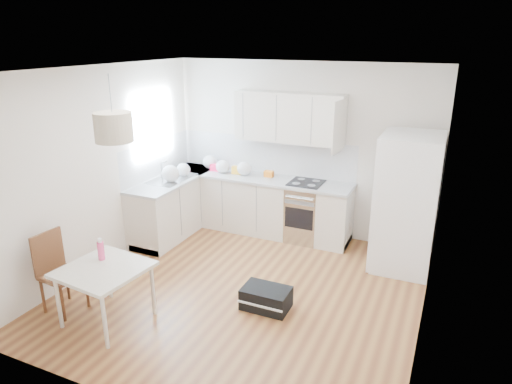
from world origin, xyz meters
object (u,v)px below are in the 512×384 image
at_px(refrigerator, 408,203).
at_px(dining_table, 104,273).
at_px(dining_chair, 62,274).
at_px(gym_bag, 266,298).

bearing_deg(refrigerator, dining_table, -136.74).
height_order(dining_table, dining_chair, dining_chair).
bearing_deg(dining_chair, gym_bag, 30.37).
bearing_deg(dining_chair, dining_table, 8.21).
bearing_deg(dining_table, refrigerator, 49.94).
height_order(refrigerator, dining_chair, refrigerator).
xyz_separation_m(refrigerator, dining_chair, (-3.43, -2.76, -0.45)).
distance_m(dining_chair, gym_bag, 2.36).
bearing_deg(gym_bag, dining_table, -147.93).
height_order(refrigerator, gym_bag, refrigerator).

